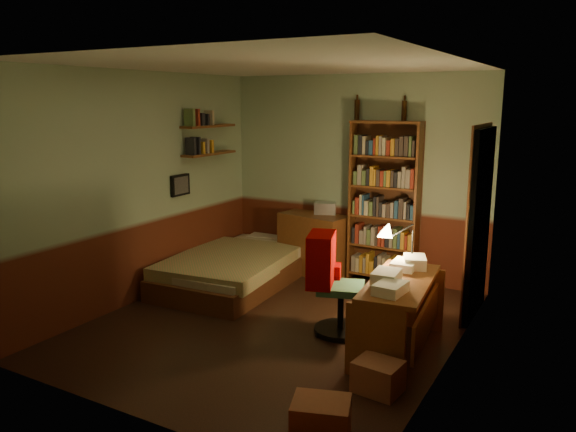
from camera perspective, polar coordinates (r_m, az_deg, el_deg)
The scene contains 24 objects.
floor at distance 5.92m, azimuth -1.21°, elevation -11.01°, with size 3.50×4.00×0.02m, color black.
ceiling at distance 5.47m, azimuth -1.33°, elevation 15.19°, with size 3.50×4.00×0.02m, color silver.
wall_back at distance 7.33m, azimuth 6.77°, elevation 3.97°, with size 3.50×0.02×2.60m, color #94AD8D.
wall_left at distance 6.61m, azimuth -14.53°, elevation 2.83°, with size 0.02×4.00×2.60m, color #94AD8D.
wall_right at distance 4.91m, azimuth 16.71°, elevation -0.28°, with size 0.02×4.00×2.60m, color #94AD8D.
wall_front at distance 3.99m, azimuth -16.12°, elevation -2.94°, with size 3.50×0.02×2.60m, color #94AD8D.
doorway at distance 6.23m, azimuth 18.87°, elevation -0.77°, with size 0.06×0.90×2.00m, color black.
door_trim at distance 6.23m, azimuth 18.55°, elevation -0.73°, with size 0.02×0.98×2.08m, color #452312.
bed at distance 7.15m, azimuth -4.93°, elevation -4.08°, with size 1.22×2.28×0.68m, color #7A9053.
dresser at distance 7.47m, azimuth 2.65°, elevation -2.85°, with size 0.90×0.45×0.80m, color brown.
mini_stereo at distance 7.44m, azimuth 3.80°, elevation 0.81°, with size 0.28×0.22×0.15m, color #B2B2B7.
bookshelf at distance 7.06m, azimuth 9.72°, elevation 1.25°, with size 0.87×0.27×2.03m, color brown.
bottle_left at distance 7.21m, azimuth 7.02°, elevation 10.66°, with size 0.07×0.07×0.25m, color black.
bottle_right at distance 7.00m, azimuth 11.72°, elevation 10.43°, with size 0.06×0.06×0.24m, color black.
desk at distance 5.31m, azimuth 11.21°, elevation -9.93°, with size 0.53×1.27×0.68m, color brown.
paper_stack at distance 5.60m, azimuth 12.75°, elevation -4.57°, with size 0.21×0.28×0.11m, color silver.
desk_lamp at distance 5.63m, azimuth 12.58°, elevation -1.61°, with size 0.20×0.20×0.66m, color black.
office_chair at distance 5.58m, azimuth 5.40°, elevation -7.62°, with size 0.44×0.38×0.87m, color #325E42.
red_jacket at distance 5.53m, azimuth 3.73°, elevation -0.28°, with size 0.24×0.44×0.52m, color #910100.
wall_shelf_lower at distance 7.33m, azimuth -8.00°, elevation 6.30°, with size 0.20×0.90×0.03m, color brown.
wall_shelf_upper at distance 7.30m, azimuth -8.07°, elevation 9.03°, with size 0.20×0.90×0.03m, color brown.
framed_picture at distance 7.03m, azimuth -10.90°, elevation 3.10°, with size 0.04×0.32×0.26m, color black.
cardboard_box_a at distance 4.05m, azimuth 3.36°, elevation -20.06°, with size 0.39×0.31×0.29m, color #965A40.
cardboard_box_b at distance 4.69m, azimuth 9.13°, elevation -15.79°, with size 0.36×0.29×0.25m, color #965A40.
Camera 1 is at (2.78, -4.70, 2.28)m, focal length 35.00 mm.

